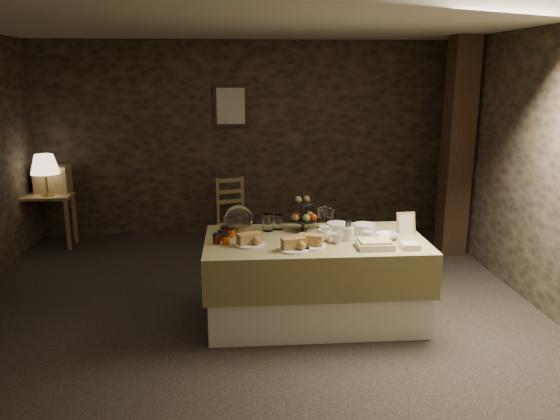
{
  "coord_description": "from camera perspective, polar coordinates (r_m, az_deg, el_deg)",
  "views": [
    {
      "loc": [
        -0.06,
        -4.9,
        2.18
      ],
      "look_at": [
        0.33,
        0.2,
        0.89
      ],
      "focal_mm": 35.0,
      "sensor_mm": 36.0,
      "label": 1
    }
  ],
  "objects": [
    {
      "name": "bread_platter_right",
      "position": [
        4.58,
        3.23,
        -3.35
      ],
      "size": [
        0.26,
        0.26,
        0.11
      ],
      "color": "silver",
      "rests_on": "buffet_table"
    },
    {
      "name": "ground_plane",
      "position": [
        5.37,
        -3.4,
        -9.84
      ],
      "size": [
        5.5,
        5.0,
        0.01
      ],
      "primitive_type": "cube",
      "color": "black",
      "rests_on": "ground"
    },
    {
      "name": "jam_jars",
      "position": [
        4.77,
        -5.88,
        -2.72
      ],
      "size": [
        0.18,
        0.32,
        0.07
      ],
      "color": "#4B110C",
      "rests_on": "buffet_table"
    },
    {
      "name": "chair",
      "position": [
        7.19,
        -4.83,
        -0.43
      ],
      "size": [
        0.49,
        0.48,
        0.66
      ],
      "rotation": [
        0.0,
        0.0,
        0.3
      ],
      "color": "olive",
      "rests_on": "ground_plane"
    },
    {
      "name": "fruit_stand",
      "position": [
        5.01,
        2.48,
        -0.59
      ],
      "size": [
        0.26,
        0.26,
        0.37
      ],
      "rotation": [
        0.0,
        0.0,
        0.16
      ],
      "color": "black",
      "rests_on": "buffet_table"
    },
    {
      "name": "storage_jar_b",
      "position": [
        5.07,
        -0.17,
        -1.26
      ],
      "size": [
        0.09,
        0.09,
        0.14
      ],
      "primitive_type": "cylinder",
      "color": "white",
      "rests_on": "buffet_table"
    },
    {
      "name": "storage_jar_a",
      "position": [
        5.02,
        -1.26,
        -1.3
      ],
      "size": [
        0.1,
        0.1,
        0.16
      ],
      "primitive_type": "cylinder",
      "color": "white",
      "rests_on": "buffet_table"
    },
    {
      "name": "table_lamp",
      "position": [
        7.35,
        -23.38,
        4.36
      ],
      "size": [
        0.35,
        0.35,
        0.52
      ],
      "color": "gold",
      "rests_on": "console_table"
    },
    {
      "name": "cup_b",
      "position": [
        4.68,
        6.03,
        -2.94
      ],
      "size": [
        0.1,
        0.1,
        0.09
      ],
      "primitive_type": "imported",
      "rotation": [
        0.0,
        0.0,
        -0.02
      ],
      "color": "silver",
      "rests_on": "buffet_table"
    },
    {
      "name": "console_table",
      "position": [
        7.51,
        -23.23,
        0.46
      ],
      "size": [
        0.63,
        0.36,
        0.68
      ],
      "color": "olive",
      "rests_on": "ground_plane"
    },
    {
      "name": "framed_picture",
      "position": [
        7.38,
        -5.17,
        10.78
      ],
      "size": [
        0.45,
        0.04,
        0.55
      ],
      "color": "black",
      "rests_on": "room_shell"
    },
    {
      "name": "plate_stack_a",
      "position": [
        4.96,
        5.98,
        -1.9
      ],
      "size": [
        0.19,
        0.19,
        0.1
      ],
      "primitive_type": "cylinder",
      "color": "silver",
      "rests_on": "buffet_table"
    },
    {
      "name": "timber_column",
      "position": [
        6.89,
        18.04,
        6.14
      ],
      "size": [
        0.3,
        0.3,
        2.6
      ],
      "primitive_type": "cube",
      "color": "black",
      "rests_on": "ground_plane"
    },
    {
      "name": "cutlery_holder",
      "position": [
        4.77,
        7.11,
        -2.47
      ],
      "size": [
        0.1,
        0.1,
        0.12
      ],
      "primitive_type": "cylinder",
      "color": "silver",
      "rests_on": "buffet_table"
    },
    {
      "name": "plate_stack_b",
      "position": [
        5.01,
        8.75,
        -1.93
      ],
      "size": [
        0.2,
        0.2,
        0.08
      ],
      "primitive_type": "cylinder",
      "color": "silver",
      "rests_on": "buffet_table"
    },
    {
      "name": "tart_dish",
      "position": [
        4.61,
        9.89,
        -3.53
      ],
      "size": [
        0.3,
        0.22,
        0.07
      ],
      "color": "silver",
      "rests_on": "buffet_table"
    },
    {
      "name": "wine_rack",
      "position": [
        7.6,
        -22.67,
        2.99
      ],
      "size": [
        0.42,
        0.26,
        0.34
      ],
      "primitive_type": "cube",
      "color": "olive",
      "rests_on": "console_table"
    },
    {
      "name": "square_dish",
      "position": [
        4.66,
        13.45,
        -3.65
      ],
      "size": [
        0.14,
        0.14,
        0.04
      ],
      "primitive_type": "cube",
      "color": "silver",
      "rests_on": "buffet_table"
    },
    {
      "name": "cake_dome",
      "position": [
        5.0,
        -4.33,
        -1.1
      ],
      "size": [
        0.26,
        0.26,
        0.26
      ],
      "color": "olive",
      "rests_on": "buffet_table"
    },
    {
      "name": "bread_platter_center",
      "position": [
        4.49,
        1.44,
        -3.71
      ],
      "size": [
        0.26,
        0.26,
        0.11
      ],
      "color": "silver",
      "rests_on": "buffet_table"
    },
    {
      "name": "bowl",
      "position": [
        4.88,
        11.12,
        -2.69
      ],
      "size": [
        0.23,
        0.23,
        0.05
      ],
      "primitive_type": "imported",
      "rotation": [
        0.0,
        0.0,
        0.21
      ],
      "color": "silver",
      "rests_on": "buffet_table"
    },
    {
      "name": "mug_d",
      "position": [
        4.78,
        9.15,
        -2.72
      ],
      "size": [
        0.08,
        0.08,
        0.09
      ],
      "primitive_type": "cylinder",
      "color": "silver",
      "rests_on": "buffet_table"
    },
    {
      "name": "menu_frame",
      "position": [
        5.05,
        13.03,
        -1.45
      ],
      "size": [
        0.17,
        0.08,
        0.22
      ],
      "primitive_type": "cube",
      "rotation": [
        -0.24,
        0.0,
        0.07
      ],
      "color": "olive",
      "rests_on": "buffet_table"
    },
    {
      "name": "room_shell",
      "position": [
        4.94,
        -3.67,
        6.94
      ],
      "size": [
        5.52,
        5.02,
        2.6
      ],
      "color": "black",
      "rests_on": "ground"
    },
    {
      "name": "buffet_table",
      "position": [
        4.91,
        3.63,
        -6.63
      ],
      "size": [
        1.93,
        1.02,
        0.76
      ],
      "color": "white",
      "rests_on": "ground_plane"
    },
    {
      "name": "bread_platter_left",
      "position": [
        4.62,
        -3.24,
        -3.2
      ],
      "size": [
        0.26,
        0.26,
        0.11
      ],
      "color": "silver",
      "rests_on": "buffet_table"
    },
    {
      "name": "mug_c",
      "position": [
        4.87,
        4.6,
        -2.21
      ],
      "size": [
        0.09,
        0.09,
        0.09
      ],
      "primitive_type": "cylinder",
      "color": "silver",
      "rests_on": "buffet_table"
    },
    {
      "name": "cup_a",
      "position": [
        4.74,
        4.65,
        -2.62
      ],
      "size": [
        0.14,
        0.14,
        0.1
      ],
      "primitive_type": "imported",
      "rotation": [
        0.0,
        0.0,
        0.11
      ],
      "color": "silver",
      "rests_on": "buffet_table"
    }
  ]
}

